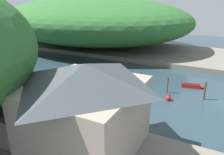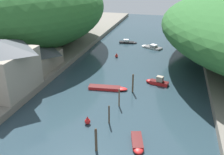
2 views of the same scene
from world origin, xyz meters
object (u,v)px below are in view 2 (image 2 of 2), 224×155
at_px(boat_near_quay, 151,47).
at_px(person_on_quay, 47,68).
at_px(boat_white_cruiser, 157,82).
at_px(boat_yellow_tender, 128,42).
at_px(channel_buoy_near, 117,56).
at_px(boat_open_rowboat, 137,143).
at_px(channel_buoy_far, 88,121).
at_px(boathouse_shed, 35,56).
at_px(boat_far_upstream, 109,88).

relative_size(boat_near_quay, person_on_quay, 3.44).
bearing_deg(boat_white_cruiser, boat_yellow_tender, 35.31).
xyz_separation_m(boat_near_quay, channel_buoy_near, (-6.82, -9.34, 0.10)).
bearing_deg(channel_buoy_near, boat_near_quay, 53.87).
bearing_deg(boat_near_quay, person_on_quay, 173.29).
distance_m(channel_buoy_near, person_on_quay, 17.60).
height_order(boat_open_rowboat, channel_buoy_far, channel_buoy_far).
distance_m(boat_open_rowboat, channel_buoy_far, 7.42).
bearing_deg(channel_buoy_near, boat_yellow_tender, 89.12).
xyz_separation_m(boathouse_shed, boat_white_cruiser, (23.15, 0.55, -2.82)).
bearing_deg(boat_open_rowboat, boat_yellow_tender, -91.79).
distance_m(boathouse_shed, boat_near_quay, 29.67).
height_order(boat_far_upstream, channel_buoy_far, channel_buoy_far).
bearing_deg(boat_near_quay, boat_far_upstream, -162.03).
distance_m(boat_yellow_tender, boat_far_upstream, 28.66).
xyz_separation_m(boat_open_rowboat, channel_buoy_near, (-9.66, 29.28, 0.15)).
distance_m(boat_yellow_tender, boat_white_cruiser, 26.40).
xyz_separation_m(boat_far_upstream, channel_buoy_far, (-0.01, -10.48, 0.21)).
height_order(boat_white_cruiser, channel_buoy_far, boat_white_cruiser).
bearing_deg(boat_far_upstream, person_on_quay, -102.58).
bearing_deg(boat_white_cruiser, boat_open_rowboat, -169.03).
xyz_separation_m(channel_buoy_far, person_on_quay, (-12.06, 11.89, 1.58)).
distance_m(boat_far_upstream, channel_buoy_far, 10.49).
height_order(boat_yellow_tender, person_on_quay, person_on_quay).
bearing_deg(boat_yellow_tender, channel_buoy_far, -2.50).
xyz_separation_m(boat_yellow_tender, boat_far_upstream, (2.53, -28.55, -0.06)).
distance_m(boat_far_upstream, channel_buoy_near, 16.45).
bearing_deg(boat_near_quay, boathouse_shed, 165.18).
xyz_separation_m(boat_open_rowboat, boat_white_cruiser, (0.58, 17.20, 0.21)).
height_order(boathouse_shed, boat_near_quay, boathouse_shed).
bearing_deg(boat_white_cruiser, person_on_quay, 110.86).
bearing_deg(boat_white_cruiser, boat_far_upstream, 131.71).
height_order(boat_open_rowboat, boat_near_quay, boat_near_quay).
xyz_separation_m(boat_open_rowboat, boat_far_upstream, (-6.94, 13.06, -0.01)).
bearing_deg(person_on_quay, channel_buoy_near, -33.88).
height_order(boat_open_rowboat, channel_buoy_near, channel_buoy_near).
bearing_deg(boathouse_shed, boat_white_cruiser, 1.36).
bearing_deg(channel_buoy_near, channel_buoy_far, -84.21).
bearing_deg(boat_open_rowboat, boat_near_quay, -100.40).
bearing_deg(boat_white_cruiser, boat_near_quay, 22.02).
bearing_deg(boat_near_quay, channel_buoy_near, 170.96).
bearing_deg(boathouse_shed, boat_open_rowboat, -36.42).
bearing_deg(boat_yellow_tender, boat_open_rowboat, 6.63).
bearing_deg(boat_yellow_tender, boat_white_cruiser, 16.20).
relative_size(boat_yellow_tender, boat_near_quay, 0.85).
relative_size(boat_open_rowboat, boat_near_quay, 0.69).
bearing_deg(boathouse_shed, boat_yellow_tender, 62.32).
bearing_deg(boat_near_quay, boat_white_cruiser, -143.82).
relative_size(boat_yellow_tender, person_on_quay, 2.92).
distance_m(channel_buoy_near, channel_buoy_far, 26.84).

